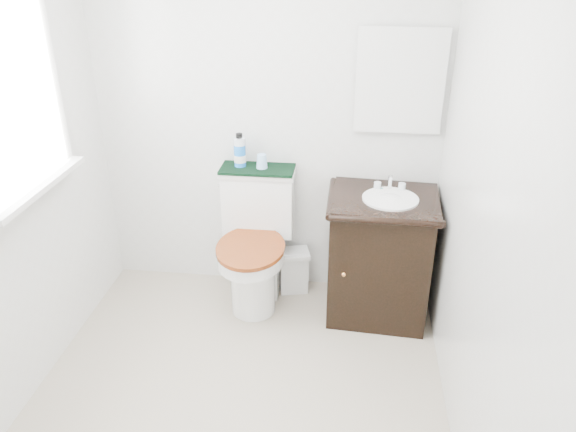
% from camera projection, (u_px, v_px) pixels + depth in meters
% --- Properties ---
extents(floor, '(2.40, 2.40, 0.00)m').
position_uv_depth(floor, '(237.00, 401.00, 2.98)').
color(floor, '#A89C87').
rests_on(floor, ground).
extents(wall_back, '(2.40, 0.00, 2.40)m').
position_uv_depth(wall_back, '(267.00, 117.00, 3.52)').
color(wall_back, silver).
rests_on(wall_back, ground).
extents(wall_front, '(2.40, 0.00, 2.40)m').
position_uv_depth(wall_front, '(119.00, 394.00, 1.38)').
color(wall_front, silver).
rests_on(wall_front, ground).
extents(wall_right, '(0.00, 2.40, 2.40)m').
position_uv_depth(wall_right, '(485.00, 208.00, 2.33)').
color(wall_right, silver).
rests_on(wall_right, ground).
extents(window, '(0.02, 0.70, 0.90)m').
position_uv_depth(window, '(9.00, 94.00, 2.63)').
color(window, white).
rests_on(window, wall_left).
extents(mirror, '(0.50, 0.02, 0.60)m').
position_uv_depth(mirror, '(400.00, 81.00, 3.30)').
color(mirror, silver).
rests_on(mirror, wall_back).
extents(toilet, '(0.48, 0.65, 0.88)m').
position_uv_depth(toilet, '(256.00, 248.00, 3.67)').
color(toilet, white).
rests_on(toilet, floor).
extents(vanity, '(0.67, 0.59, 0.92)m').
position_uv_depth(vanity, '(380.00, 254.00, 3.51)').
color(vanity, black).
rests_on(vanity, floor).
extents(trash_bin, '(0.24, 0.21, 0.30)m').
position_uv_depth(trash_bin, '(293.00, 270.00, 3.86)').
color(trash_bin, silver).
rests_on(trash_bin, floor).
extents(towel, '(0.47, 0.22, 0.02)m').
position_uv_depth(towel, '(257.00, 169.00, 3.56)').
color(towel, black).
rests_on(towel, toilet).
extents(mouthwash_bottle, '(0.07, 0.07, 0.22)m').
position_uv_depth(mouthwash_bottle, '(240.00, 151.00, 3.54)').
color(mouthwash_bottle, blue).
rests_on(mouthwash_bottle, towel).
extents(cup, '(0.07, 0.07, 0.09)m').
position_uv_depth(cup, '(262.00, 161.00, 3.53)').
color(cup, '#99C9FA').
rests_on(cup, towel).
extents(soap_bar, '(0.06, 0.04, 0.02)m').
position_uv_depth(soap_bar, '(379.00, 189.00, 3.44)').
color(soap_bar, teal).
rests_on(soap_bar, vanity).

